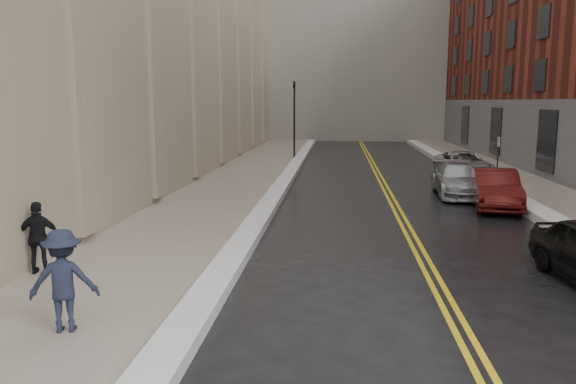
% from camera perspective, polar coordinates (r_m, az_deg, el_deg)
% --- Properties ---
extents(ground, '(160.00, 160.00, 0.00)m').
position_cam_1_polar(ground, '(8.35, 2.38, -18.81)').
color(ground, black).
rests_on(ground, ground).
extents(sidewalk_left, '(4.00, 64.00, 0.15)m').
position_cam_1_polar(sidewalk_left, '(24.17, -6.47, 0.02)').
color(sidewalk_left, gray).
rests_on(sidewalk_left, ground).
extents(sidewalk_right, '(3.00, 64.00, 0.15)m').
position_cam_1_polar(sidewalk_right, '(25.21, 25.17, -0.42)').
color(sidewalk_right, gray).
rests_on(sidewalk_right, ground).
extents(lane_stripe_a, '(0.12, 64.00, 0.01)m').
position_cam_1_polar(lane_stripe_a, '(23.78, 10.00, -0.39)').
color(lane_stripe_a, gold).
rests_on(lane_stripe_a, ground).
extents(lane_stripe_b, '(0.12, 64.00, 0.01)m').
position_cam_1_polar(lane_stripe_b, '(23.80, 10.58, -0.40)').
color(lane_stripe_b, gold).
rests_on(lane_stripe_b, ground).
extents(snow_ridge_left, '(0.70, 60.80, 0.26)m').
position_cam_1_polar(snow_ridge_left, '(23.80, -1.04, 0.07)').
color(snow_ridge_left, white).
rests_on(snow_ridge_left, ground).
extents(snow_ridge_right, '(0.85, 60.80, 0.30)m').
position_cam_1_polar(snow_ridge_right, '(24.63, 21.13, -0.20)').
color(snow_ridge_right, white).
rests_on(snow_ridge_right, ground).
extents(traffic_signal, '(0.18, 0.15, 5.20)m').
position_cam_1_polar(traffic_signal, '(37.49, 0.65, 7.96)').
color(traffic_signal, black).
rests_on(traffic_signal, ground).
extents(parking_sign_far, '(0.06, 0.35, 2.23)m').
position_cam_1_polar(parking_sign_far, '(28.51, 20.54, 3.49)').
color(parking_sign_far, black).
rests_on(parking_sign_far, ground).
extents(car_maroon, '(2.09, 4.51, 1.43)m').
position_cam_1_polar(car_maroon, '(22.06, 20.29, 0.31)').
color(car_maroon, '#420C0B').
rests_on(car_maroon, ground).
extents(car_silver_near, '(2.10, 4.74, 1.35)m').
position_cam_1_polar(car_silver_near, '(24.46, 16.95, 1.21)').
color(car_silver_near, '#93969A').
rests_on(car_silver_near, ground).
extents(car_silver_far, '(2.40, 4.95, 1.36)m').
position_cam_1_polar(car_silver_far, '(30.28, 17.39, 2.67)').
color(car_silver_far, '#A3A5AB').
rests_on(car_silver_far, ground).
extents(pedestrian_b, '(1.25, 0.93, 1.72)m').
position_cam_1_polar(pedestrian_b, '(10.03, -21.85, -8.33)').
color(pedestrian_b, '#1B2032').
rests_on(pedestrian_b, sidewalk_left).
extents(pedestrian_c, '(1.01, 0.62, 1.61)m').
position_cam_1_polar(pedestrian_c, '(13.52, -23.98, -4.26)').
color(pedestrian_c, black).
rests_on(pedestrian_c, sidewalk_left).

